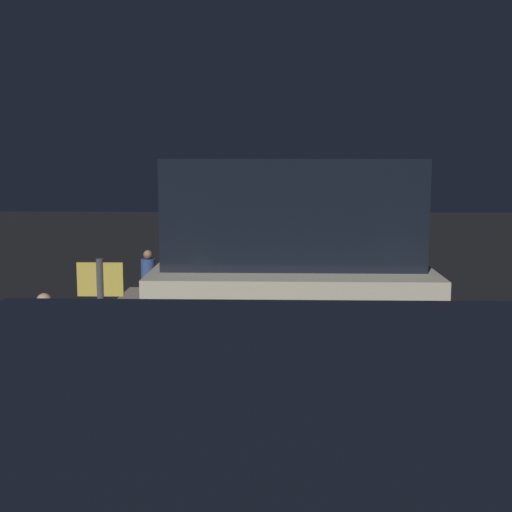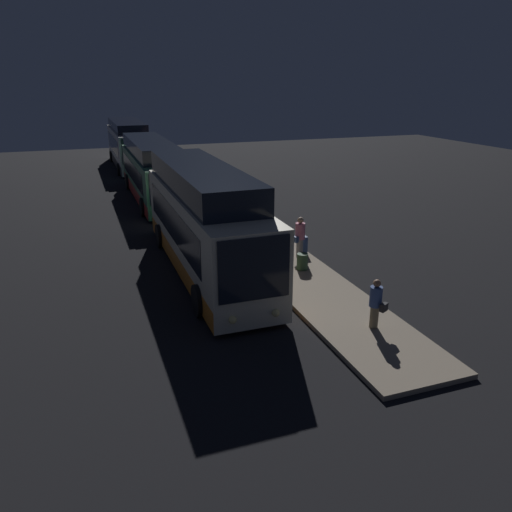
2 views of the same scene
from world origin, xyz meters
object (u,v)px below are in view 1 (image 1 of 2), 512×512
Objects in this scene: suitcase at (17,380)px; sign_post at (102,337)px; passenger_waiting at (148,278)px; bus_lead at (285,300)px; trash_bin at (98,352)px; passenger_boarding at (47,340)px.

suitcase is 0.37× the size of sign_post.
passenger_waiting is 9.19m from sign_post.
sign_post reaches higher than suitcase.
bus_lead is at bearing -47.93° from sign_post.
sign_post is (-9.09, -1.06, 0.81)m from passenger_waiting.
passenger_waiting reaches higher than trash_bin.
passenger_waiting is 1.58× the size of suitcase.
bus_lead reaches higher than passenger_waiting.
bus_lead is 11.70× the size of suitcase.
bus_lead reaches higher than passenger_boarding.
bus_lead reaches higher than trash_bin.
passenger_boarding is at bearing 159.97° from trash_bin.
sign_post is 4.14× the size of trash_bin.
suitcase is (-0.43, 0.37, -0.55)m from passenger_boarding.
passenger_boarding is 0.64× the size of sign_post.
bus_lead is 4.12m from trash_bin.
sign_post is (-2.19, 2.42, -0.06)m from bus_lead.
bus_lead is at bearing -90.74° from passenger_waiting.
suitcase is at bearing -64.77° from passenger_boarding.
sign_post reaches higher than passenger_waiting.
bus_lead is 7.42× the size of passenger_waiting.
passenger_waiting is 2.41× the size of trash_bin.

